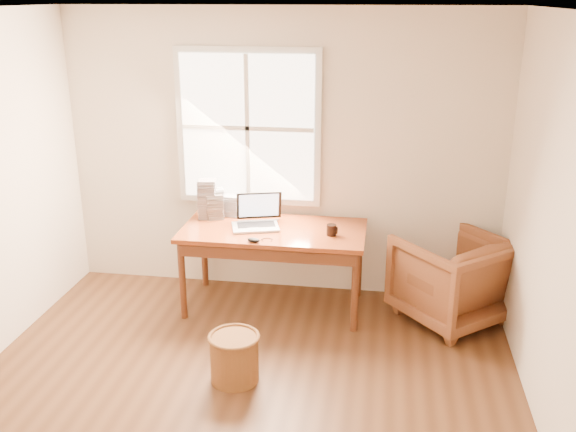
% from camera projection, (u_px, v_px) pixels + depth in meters
% --- Properties ---
extents(room_shell, '(4.04, 4.54, 2.64)m').
position_uv_depth(room_shell, '(222.00, 233.00, 3.88)').
color(room_shell, '#57351E').
rests_on(room_shell, ground).
extents(desk, '(1.60, 0.80, 0.04)m').
position_uv_depth(desk, '(274.00, 231.00, 5.60)').
color(desk, brown).
rests_on(desk, room_shell).
extents(armchair, '(1.16, 1.17, 0.76)m').
position_uv_depth(armchair, '(452.00, 279.00, 5.49)').
color(armchair, brown).
rests_on(armchair, room_shell).
extents(wicker_stool, '(0.38, 0.38, 0.35)m').
position_uv_depth(wicker_stool, '(234.00, 358.00, 4.67)').
color(wicker_stool, brown).
rests_on(wicker_stool, room_shell).
extents(laptop, '(0.48, 0.49, 0.29)m').
position_uv_depth(laptop, '(255.00, 213.00, 5.55)').
color(laptop, '#B7BBBF').
rests_on(laptop, desk).
extents(mouse, '(0.12, 0.09, 0.04)m').
position_uv_depth(mouse, '(254.00, 240.00, 5.28)').
color(mouse, black).
rests_on(mouse, desk).
extents(coffee_mug, '(0.11, 0.11, 0.09)m').
position_uv_depth(coffee_mug, '(331.00, 230.00, 5.42)').
color(coffee_mug, black).
rests_on(coffee_mug, desk).
extents(cd_stack_a, '(0.16, 0.16, 0.26)m').
position_uv_depth(cd_stack_a, '(216.00, 203.00, 5.86)').
color(cd_stack_a, silver).
rests_on(cd_stack_a, desk).
extents(cd_stack_b, '(0.18, 0.17, 0.23)m').
position_uv_depth(cd_stack_b, '(214.00, 206.00, 5.81)').
color(cd_stack_b, '#28282D').
rests_on(cd_stack_b, desk).
extents(cd_stack_c, '(0.18, 0.16, 0.36)m').
position_uv_depth(cd_stack_c, '(207.00, 199.00, 5.80)').
color(cd_stack_c, '#AAABB8').
rests_on(cd_stack_c, desk).
extents(cd_stack_d, '(0.16, 0.15, 0.19)m').
position_uv_depth(cd_stack_d, '(232.00, 205.00, 5.90)').
color(cd_stack_d, silver).
rests_on(cd_stack_d, desk).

